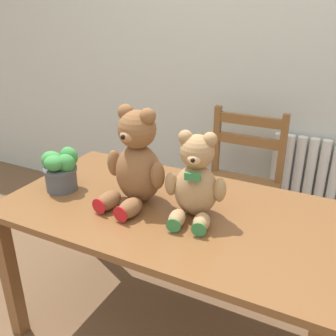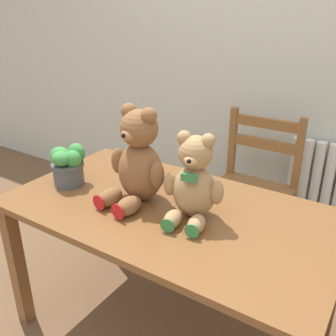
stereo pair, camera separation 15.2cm
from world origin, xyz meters
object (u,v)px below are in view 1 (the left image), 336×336
Objects in this scene: teddy_bear_right at (196,181)px; potted_plant at (60,169)px; teddy_bear_left at (136,163)px; wooden_chair_behind at (239,185)px.

teddy_bear_right reaches higher than potted_plant.
teddy_bear_left is 1.18× the size of teddy_bear_right.
wooden_chair_behind is at bearing -98.43° from teddy_bear_left.
wooden_chair_behind reaches higher than potted_plant.
teddy_bear_left is at bearing 74.44° from wooden_chair_behind.
teddy_bear_right is at bearing -172.45° from teddy_bear_left.
wooden_chair_behind is 1.11m from potted_plant.
potted_plant is (-0.37, -0.06, -0.08)m from teddy_bear_left.
teddy_bear_left reaches higher than teddy_bear_right.
potted_plant is at bearing -5.40° from teddy_bear_right.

